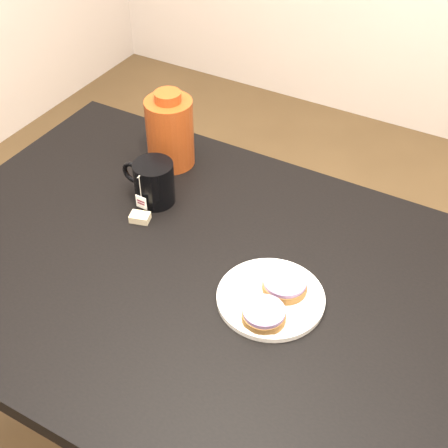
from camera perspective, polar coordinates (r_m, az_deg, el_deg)
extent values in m
cube|color=black|center=(1.34, -0.36, -5.54)|extent=(1.40, 0.90, 0.04)
cylinder|color=black|center=(2.10, -10.22, 0.52)|extent=(0.06, 0.06, 0.71)
cylinder|color=white|center=(1.28, 4.29, -6.76)|extent=(0.22, 0.22, 0.01)
torus|color=white|center=(1.27, 4.30, -6.58)|extent=(0.22, 0.22, 0.01)
cylinder|color=brown|center=(1.28, 5.57, -5.65)|extent=(0.10, 0.10, 0.02)
cylinder|color=#9A7BA5|center=(1.27, 5.61, -5.23)|extent=(0.09, 0.09, 0.01)
cylinder|color=brown|center=(1.23, 3.65, -8.38)|extent=(0.12, 0.12, 0.02)
cylinder|color=#9A7BA5|center=(1.22, 3.68, -7.97)|extent=(0.12, 0.12, 0.01)
cylinder|color=black|center=(1.49, -6.39, 3.77)|extent=(0.10, 0.10, 0.11)
cylinder|color=black|center=(1.46, -6.52, 5.18)|extent=(0.08, 0.08, 0.00)
torus|color=black|center=(1.52, -8.35, 4.68)|extent=(0.06, 0.01, 0.06)
cylinder|color=beige|center=(1.44, -7.69, 3.45)|extent=(0.00, 0.00, 0.06)
cube|color=white|center=(1.47, -7.53, 2.02)|extent=(0.03, 0.00, 0.03)
cube|color=#C6B793|center=(1.46, -7.69, 0.60)|extent=(0.05, 0.04, 0.02)
cylinder|color=maroon|center=(1.60, -4.95, 8.32)|extent=(0.16, 0.16, 0.18)
cylinder|color=maroon|center=(1.54, -5.17, 11.50)|extent=(0.07, 0.07, 0.02)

